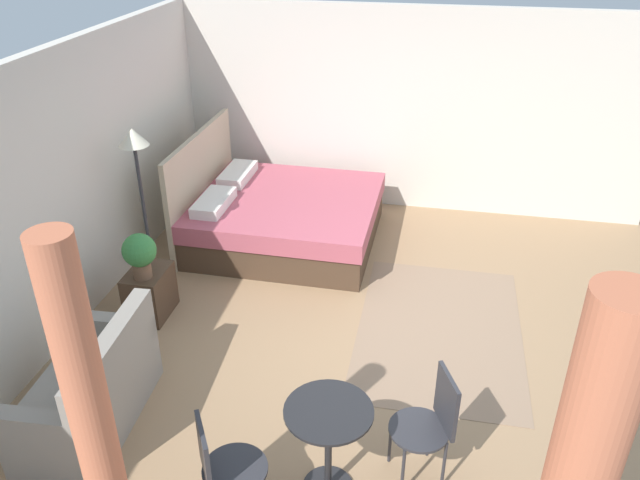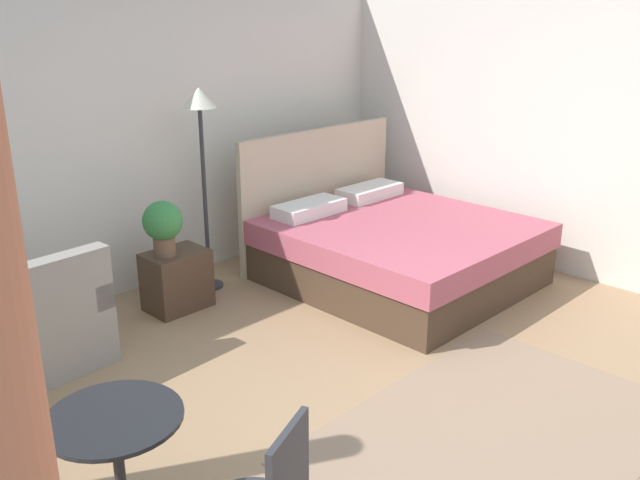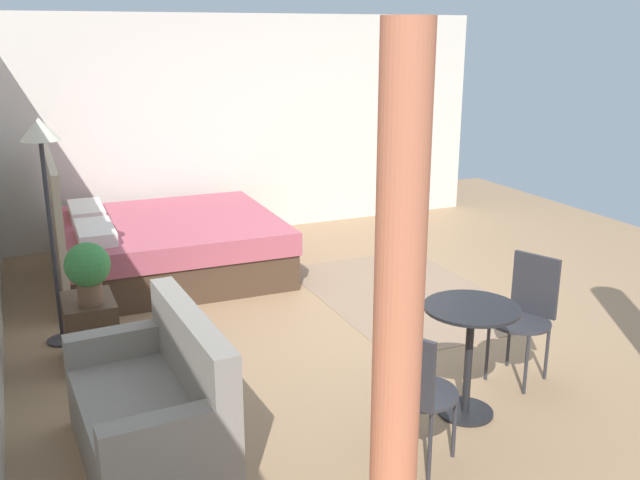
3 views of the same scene
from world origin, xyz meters
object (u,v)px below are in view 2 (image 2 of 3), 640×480
object	(u,v)px
nightstand	(177,280)
floor_lamp	(201,124)
couch	(8,340)
bed	(393,247)
balcony_table	(118,461)
potted_plant	(163,224)

from	to	relation	value
nightstand	floor_lamp	distance (m)	1.32
couch	nightstand	world-z (taller)	couch
bed	floor_lamp	xyz separation A→B (m)	(-1.30, 1.07, 1.15)
couch	floor_lamp	world-z (taller)	floor_lamp
nightstand	balcony_table	world-z (taller)	balcony_table
nightstand	couch	bearing A→B (deg)	-172.59
bed	couch	distance (m)	3.30
floor_lamp	nightstand	bearing A→B (deg)	-158.43
nightstand	balcony_table	distance (m)	2.76
couch	potted_plant	xyz separation A→B (m)	(1.37, 0.18, 0.46)
floor_lamp	bed	bearing A→B (deg)	-39.67
nightstand	potted_plant	xyz separation A→B (m)	(-0.10, -0.01, 0.52)
floor_lamp	potted_plant	bearing A→B (deg)	-160.77
nightstand	balcony_table	size ratio (longest dim) A/B	0.68
bed	potted_plant	bearing A→B (deg)	154.73
balcony_table	nightstand	bearing A→B (deg)	50.55
balcony_table	floor_lamp	bearing A→B (deg)	46.21
bed	potted_plant	distance (m)	2.10
floor_lamp	balcony_table	xyz separation A→B (m)	(-2.21, -2.30, -0.96)
bed	nightstand	xyz separation A→B (m)	(-1.76, 0.89, -0.07)
bed	nightstand	size ratio (longest dim) A/B	4.30
floor_lamp	balcony_table	size ratio (longest dim) A/B	2.39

